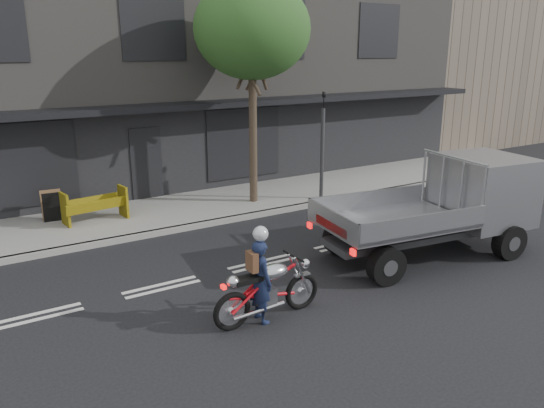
% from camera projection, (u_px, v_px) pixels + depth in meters
% --- Properties ---
extents(ground, '(80.00, 80.00, 0.00)m').
position_uv_depth(ground, '(261.00, 264.00, 12.18)').
color(ground, black).
rests_on(ground, ground).
extents(sidewalk, '(32.00, 3.20, 0.15)m').
position_uv_depth(sidewalk, '(182.00, 210.00, 16.00)').
color(sidewalk, gray).
rests_on(sidewalk, ground).
extents(kerb, '(32.00, 0.20, 0.15)m').
position_uv_depth(kerb, '(205.00, 224.00, 14.69)').
color(kerb, gray).
rests_on(kerb, ground).
extents(building_main, '(26.00, 10.00, 8.00)m').
position_uv_depth(building_main, '(111.00, 69.00, 20.29)').
color(building_main, slate).
rests_on(building_main, ground).
extents(building_neighbour, '(14.00, 10.00, 10.00)m').
position_uv_depth(building_neighbour, '(463.00, 44.00, 30.08)').
color(building_neighbour, brown).
rests_on(building_neighbour, ground).
extents(street_tree, '(3.40, 3.40, 6.74)m').
position_uv_depth(street_tree, '(252.00, 30.00, 15.24)').
color(street_tree, '#382B21').
rests_on(street_tree, ground).
extents(traffic_light_pole, '(0.12, 0.12, 3.50)m').
position_uv_depth(traffic_light_pole, '(322.00, 152.00, 16.57)').
color(traffic_light_pole, '#2D2D30').
rests_on(traffic_light_pole, ground).
extents(motorcycle, '(2.22, 0.64, 1.14)m').
position_uv_depth(motorcycle, '(268.00, 289.00, 9.55)').
color(motorcycle, black).
rests_on(motorcycle, ground).
extents(rider, '(0.38, 0.57, 1.54)m').
position_uv_depth(rider, '(261.00, 281.00, 9.42)').
color(rider, '#161F3D').
rests_on(rider, ground).
extents(flatbed_ute, '(5.37, 2.73, 2.39)m').
position_uv_depth(flatbed_ute, '(467.00, 196.00, 12.70)').
color(flatbed_ute, black).
rests_on(flatbed_ute, ground).
extents(construction_barrier, '(1.76, 0.90, 0.94)m').
position_uv_depth(construction_barrier, '(97.00, 207.00, 14.39)').
color(construction_barrier, yellow).
rests_on(construction_barrier, sidewalk).
extents(sandwich_board, '(0.56, 0.40, 0.85)m').
position_uv_depth(sandwich_board, '(53.00, 207.00, 14.52)').
color(sandwich_board, black).
rests_on(sandwich_board, sidewalk).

